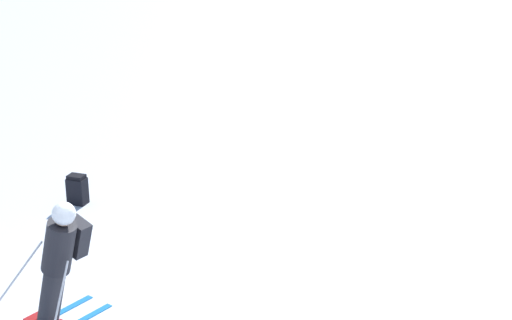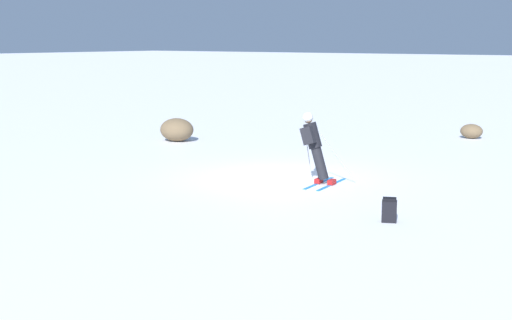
# 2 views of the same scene
# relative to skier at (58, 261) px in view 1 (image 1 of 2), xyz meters

# --- Properties ---
(skier) EXTENTS (1.28, 1.81, 1.86)m
(skier) POSITION_rel_skier_xyz_m (0.00, 0.00, 0.00)
(skier) COLOR #1E7AC6
(skier) RESTS_ON ground
(spare_backpack) EXTENTS (0.36, 0.33, 0.50)m
(spare_backpack) POSITION_rel_skier_xyz_m (-3.30, 2.47, -0.78)
(spare_backpack) COLOR black
(spare_backpack) RESTS_ON ground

